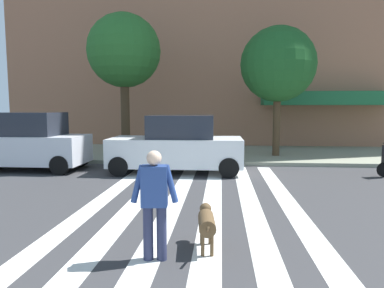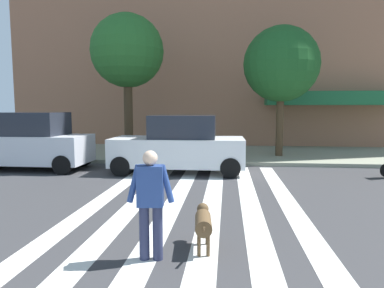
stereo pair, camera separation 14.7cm
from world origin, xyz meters
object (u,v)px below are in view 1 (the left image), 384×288
(parked_car_near_curb, at_px, (23,143))
(parked_car_behind_first, at_px, (177,146))
(street_tree_nearest, at_px, (124,52))
(dog_on_leash, at_px, (206,222))
(street_tree_middle, at_px, (278,65))
(pedestrian_dog_walker, at_px, (155,199))

(parked_car_near_curb, distance_m, parked_car_behind_first, 5.67)
(street_tree_nearest, relative_size, dog_on_leash, 5.92)
(street_tree_nearest, distance_m, street_tree_middle, 6.82)
(parked_car_near_curb, height_order, street_tree_nearest, street_tree_nearest)
(street_tree_middle, xyz_separation_m, pedestrian_dog_walker, (-3.39, -10.51, -3.18))
(street_tree_middle, bearing_deg, street_tree_nearest, 179.95)
(parked_car_near_curb, bearing_deg, street_tree_nearest, 51.21)
(street_tree_nearest, distance_m, dog_on_leash, 11.69)
(pedestrian_dog_walker, relative_size, dog_on_leash, 1.54)
(street_tree_nearest, relative_size, street_tree_middle, 1.12)
(parked_car_near_curb, xyz_separation_m, street_tree_nearest, (2.83, 3.52, 3.76))
(parked_car_behind_first, bearing_deg, dog_on_leash, -78.74)
(dog_on_leash, bearing_deg, parked_car_near_curb, 136.86)
(parked_car_near_curb, xyz_separation_m, dog_on_leash, (6.97, -6.53, -0.55))
(parked_car_near_curb, relative_size, street_tree_nearest, 0.74)
(parked_car_behind_first, distance_m, dog_on_leash, 6.68)
(pedestrian_dog_walker, bearing_deg, parked_car_near_curb, 131.66)
(parked_car_near_curb, bearing_deg, street_tree_middle, 20.07)
(parked_car_near_curb, distance_m, pedestrian_dog_walker, 9.37)
(parked_car_behind_first, distance_m, street_tree_middle, 6.16)
(parked_car_near_curb, relative_size, dog_on_leash, 4.36)
(street_tree_nearest, xyz_separation_m, pedestrian_dog_walker, (3.40, -10.51, -3.83))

